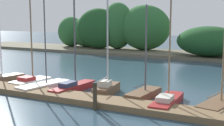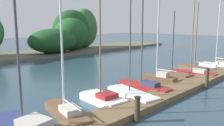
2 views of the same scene
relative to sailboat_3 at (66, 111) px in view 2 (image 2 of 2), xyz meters
name	(u,v)px [view 2 (image 2 of 2)]	position (x,y,z in m)	size (l,w,h in m)	color
dock_pier	(160,96)	(6.00, -1.83, -0.19)	(27.37, 1.80, 0.35)	brown
far_shore	(10,37)	(6.99, 23.33, 2.57)	(65.16, 8.61, 7.38)	#66604C
sailboat_3	(66,111)	(0.00, 0.00, 0.00)	(1.82, 4.22, 6.38)	brown
sailboat_4	(102,96)	(2.91, 0.35, 0.02)	(1.67, 3.45, 7.64)	white
sailboat_5	(130,93)	(4.80, -0.33, -0.03)	(1.99, 4.29, 8.18)	white
sailboat_6	(143,84)	(6.86, 0.20, 0.06)	(1.14, 4.54, 8.00)	maroon
sailboat_7	(158,77)	(9.30, 0.52, 0.14)	(1.34, 3.05, 7.43)	brown
sailboat_8	(173,74)	(11.91, 0.71, -0.02)	(1.40, 3.44, 5.85)	brown
sailboat_9	(192,72)	(13.72, -0.30, 0.01)	(1.23, 4.26, 8.07)	maroon
sailboat_10	(195,67)	(16.52, 0.72, -0.04)	(2.11, 4.15, 6.80)	brown
sailboat_11	(217,65)	(19.01, -0.54, 0.00)	(1.64, 3.88, 8.41)	white
mooring_piling_1	(137,109)	(2.13, -2.98, 0.29)	(0.32, 0.32, 1.30)	#3D3323
mooring_piling_2	(207,79)	(10.42, -2.98, 0.41)	(0.26, 0.26, 1.54)	#3D3323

